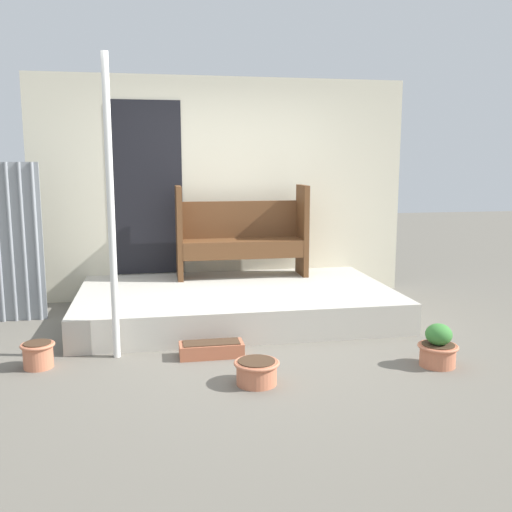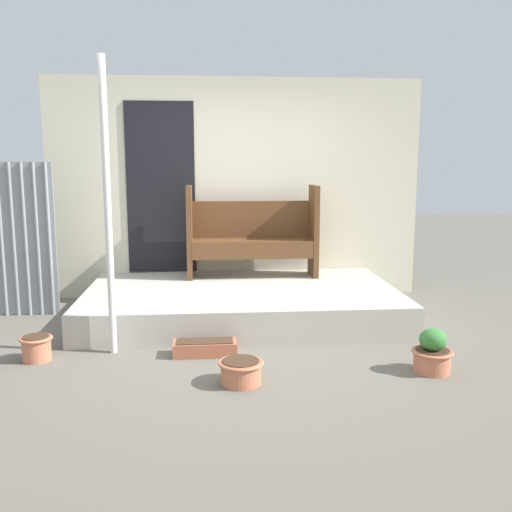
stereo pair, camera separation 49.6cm
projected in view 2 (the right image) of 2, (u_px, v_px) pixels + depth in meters
ground_plane at (243, 346)px, 5.10m from camera, size 24.00×24.00×0.00m
porch_slab at (242, 302)px, 6.03m from camera, size 3.24×1.95×0.31m
house_wall at (233, 189)px, 6.83m from camera, size 4.44×0.08×2.60m
support_post at (108, 209)px, 4.72m from camera, size 0.06×0.06×2.47m
bench at (252, 232)px, 6.57m from camera, size 1.49×0.41×1.05m
flower_pot_left at (36, 347)px, 4.71m from camera, size 0.27×0.27×0.21m
flower_pot_middle at (241, 371)px, 4.22m from camera, size 0.34×0.34×0.18m
flower_pot_right at (432, 353)px, 4.45m from camera, size 0.32×0.32×0.35m
planter_box_rect at (205, 348)px, 4.85m from camera, size 0.54×0.21×0.13m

